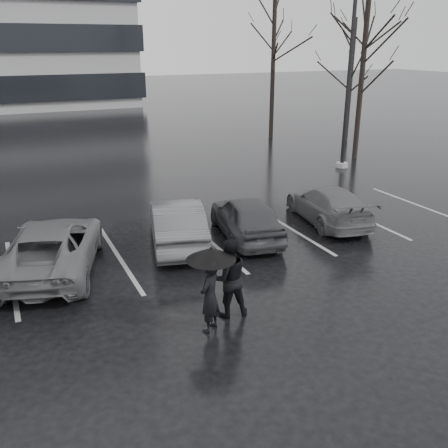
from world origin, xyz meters
TOP-DOWN VIEW (x-y plane):
  - ground at (0.00, 0.00)m, footprint 160.00×160.00m
  - car_main at (1.75, 2.40)m, footprint 2.18×4.05m
  - car_west_a at (-0.38, 2.74)m, footprint 2.39×4.34m
  - car_west_b at (-3.93, 2.40)m, footprint 3.52×5.19m
  - car_east at (4.87, 2.51)m, footprint 2.37×4.34m
  - pedestrian_left at (-1.36, -2.02)m, footprint 0.68×0.65m
  - pedestrian_right at (-0.73, -1.60)m, footprint 0.97×0.81m
  - umbrella at (-1.21, -1.76)m, footprint 1.04×1.04m
  - lamp_post at (10.13, 8.62)m, footprint 0.56×0.56m
  - stall_stripes at (-0.80, 2.50)m, footprint 19.72×5.00m
  - tree_east at (12.00, 10.00)m, footprint 0.26×0.26m
  - tree_ne at (14.50, 14.00)m, footprint 0.26×0.26m
  - tree_north at (11.00, 17.00)m, footprint 0.26×0.26m

SIDE VIEW (x-z plane):
  - ground at x=0.00m, z-range 0.00..0.00m
  - stall_stripes at x=-0.80m, z-range 0.00..0.00m
  - car_east at x=4.87m, z-range 0.00..1.19m
  - car_main at x=1.75m, z-range 0.00..1.31m
  - car_west_b at x=-3.93m, z-range 0.00..1.32m
  - car_west_a at x=-0.38m, z-range 0.00..1.36m
  - pedestrian_left at x=-1.36m, z-range 0.00..1.57m
  - pedestrian_right at x=-0.73m, z-range 0.00..1.79m
  - umbrella at x=-1.21m, z-range 0.72..2.48m
  - tree_ne at x=14.50m, z-range 0.00..7.00m
  - tree_east at x=12.00m, z-range 0.00..8.00m
  - tree_north at x=11.00m, z-range 0.00..8.50m
  - lamp_post at x=10.13m, z-range -0.43..9.74m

